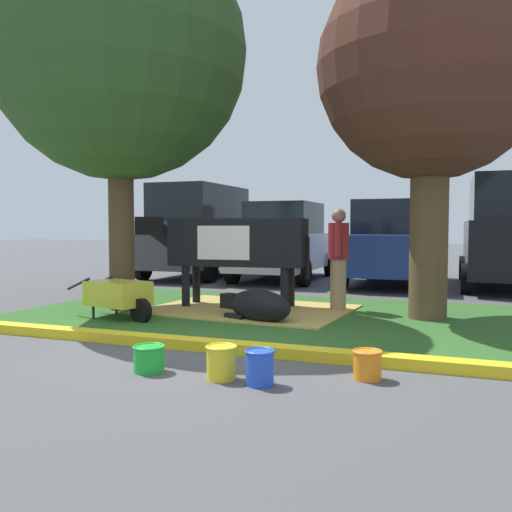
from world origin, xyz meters
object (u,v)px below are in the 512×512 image
object	(u,v)px
sedan_blue	(391,244)
calf_lying	(258,306)
person_handler	(338,256)
shade_tree_left	(119,53)
cow_holstein	(232,243)
sedan_silver	(285,242)
shade_tree_right	(432,68)
bucket_green	(149,358)
suv_black	(511,232)
bucket_yellow	(221,362)
bucket_orange	(367,364)
bucket_blue	(260,367)
wheelbarrow	(119,294)
suv_dark_grey	(201,231)

from	to	relation	value
sedan_blue	calf_lying	bearing A→B (deg)	-100.94
person_handler	shade_tree_left	bearing A→B (deg)	-161.49
cow_holstein	sedan_silver	world-z (taller)	sedan_silver
shade_tree_right	cow_holstein	distance (m)	4.13
bucket_green	sedan_silver	distance (m)	9.25
bucket_green	suv_black	distance (m)	9.91
shade_tree_right	bucket_yellow	world-z (taller)	shade_tree_right
shade_tree_right	sedan_blue	bearing A→B (deg)	103.04
suv_black	cow_holstein	bearing A→B (deg)	-133.07
shade_tree_left	bucket_orange	xyz separation A→B (m)	(4.52, -2.71, -4.10)
suv_black	shade_tree_right	bearing A→B (deg)	-106.60
bucket_blue	suv_black	size ratio (longest dim) A/B	0.07
calf_lying	bucket_yellow	world-z (taller)	calf_lying
wheelbarrow	bucket_yellow	distance (m)	3.62
shade_tree_right	suv_dark_grey	distance (m)	8.54
shade_tree_right	bucket_yellow	size ratio (longest dim) A/B	17.48
sedan_silver	suv_black	xyz separation A→B (m)	(5.37, -0.02, 0.29)
shade_tree_right	bucket_blue	bearing A→B (deg)	-106.37
shade_tree_left	bucket_orange	distance (m)	6.68
cow_holstein	suv_black	bearing A→B (deg)	46.93
person_handler	sedan_silver	world-z (taller)	sedan_silver
sedan_silver	suv_black	size ratio (longest dim) A/B	0.96
calf_lying	bucket_green	world-z (taller)	calf_lying
person_handler	suv_dark_grey	world-z (taller)	suv_dark_grey
shade_tree_right	wheelbarrow	xyz separation A→B (m)	(-4.33, -1.67, -3.34)
bucket_green	suv_dark_grey	xyz separation A→B (m)	(-4.02, 9.16, 1.14)
sedan_silver	sedan_blue	bearing A→B (deg)	-2.24
person_handler	bucket_blue	size ratio (longest dim) A/B	5.40
calf_lying	suv_dark_grey	xyz separation A→B (m)	(-4.05, 6.23, 1.03)
shade_tree_left	sedan_blue	bearing A→B (deg)	57.40
cow_holstein	bucket_green	distance (m)	4.24
person_handler	bucket_blue	xyz separation A→B (m)	(0.24, -4.36, -0.75)
shade_tree_left	shade_tree_right	xyz separation A→B (m)	(4.85, 0.84, -0.51)
wheelbarrow	sedan_silver	bearing A→B (deg)	86.05
shade_tree_right	suv_dark_grey	bearing A→B (deg)	141.13
sedan_silver	suv_dark_grey	bearing A→B (deg)	178.21
wheelbarrow	bucket_green	size ratio (longest dim) A/B	5.13
bucket_green	sedan_silver	world-z (taller)	sedan_silver
shade_tree_left	bucket_blue	world-z (taller)	shade_tree_left
bucket_yellow	suv_dark_grey	bearing A→B (deg)	117.59
sedan_blue	bucket_yellow	bearing A→B (deg)	-92.81
shade_tree_left	bucket_orange	size ratio (longest dim) A/B	22.72
shade_tree_left	bucket_green	world-z (taller)	shade_tree_left
bucket_orange	suv_dark_grey	world-z (taller)	suv_dark_grey
bucket_blue	sedan_blue	bearing A→B (deg)	89.70
bucket_yellow	bucket_blue	bearing A→B (deg)	-6.23
shade_tree_left	bucket_green	size ratio (longest dim) A/B	20.18
shade_tree_left	bucket_orange	world-z (taller)	shade_tree_left
shade_tree_right	calf_lying	size ratio (longest dim) A/B	4.13
suv_dark_grey	sedan_blue	world-z (taller)	suv_dark_grey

